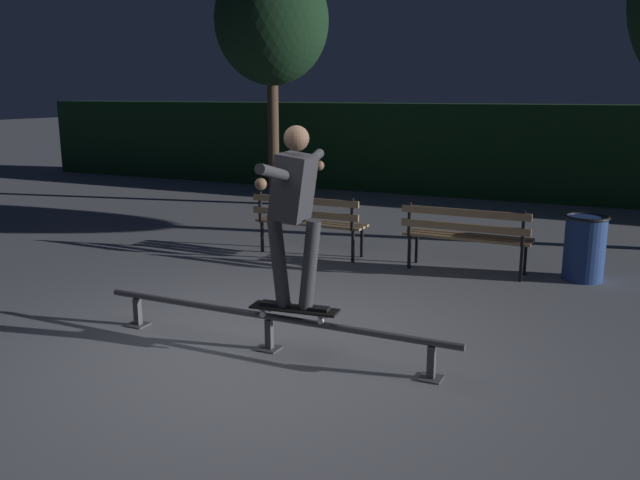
{
  "coord_description": "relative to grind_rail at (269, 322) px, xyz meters",
  "views": [
    {
      "loc": [
        2.72,
        -4.74,
        2.24
      ],
      "look_at": [
        0.13,
        0.88,
        0.85
      ],
      "focal_mm": 36.91,
      "sensor_mm": 36.0,
      "label": 1
    }
  ],
  "objects": [
    {
      "name": "trash_can",
      "position": [
        2.38,
        3.57,
        0.16
      ],
      "size": [
        0.52,
        0.52,
        0.8
      ],
      "color": "navy",
      "rests_on": "ground"
    },
    {
      "name": "park_bench_left_center",
      "position": [
        1.01,
        3.25,
        0.28
      ],
      "size": [
        1.6,
        0.43,
        0.88
      ],
      "color": "black",
      "rests_on": "ground"
    },
    {
      "name": "grind_rail",
      "position": [
        0.0,
        0.0,
        0.0
      ],
      "size": [
        3.47,
        0.18,
        0.34
      ],
      "color": "#47474C",
      "rests_on": "ground"
    },
    {
      "name": "skateboarder",
      "position": [
        0.26,
        0.0,
        1.09
      ],
      "size": [
        0.63,
        1.4,
        1.56
      ],
      "color": "black",
      "rests_on": "skateboard"
    },
    {
      "name": "park_bench_leftmost",
      "position": [
        -1.18,
        3.25,
        0.28
      ],
      "size": [
        1.6,
        0.43,
        0.88
      ],
      "color": "black",
      "rests_on": "ground"
    },
    {
      "name": "hedge_backdrop",
      "position": [
        0.0,
        9.87,
        0.74
      ],
      "size": [
        24.0,
        1.2,
        2.0
      ],
      "primitive_type": "cube",
      "color": "#193D1E",
      "rests_on": "ground"
    },
    {
      "name": "skateboard",
      "position": [
        0.26,
        0.0,
        0.16
      ],
      "size": [
        0.8,
        0.28,
        0.09
      ],
      "color": "black",
      "rests_on": "grind_rail"
    },
    {
      "name": "ground_plane",
      "position": [
        0.0,
        -0.08,
        -0.26
      ],
      "size": [
        90.0,
        90.0,
        0.0
      ],
      "primitive_type": "plane",
      "color": "slate"
    },
    {
      "name": "tree_far_left",
      "position": [
        -3.74,
        6.92,
        3.32
      ],
      "size": [
        2.22,
        2.22,
        4.82
      ],
      "color": "#4C3828",
      "rests_on": "ground"
    }
  ]
}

